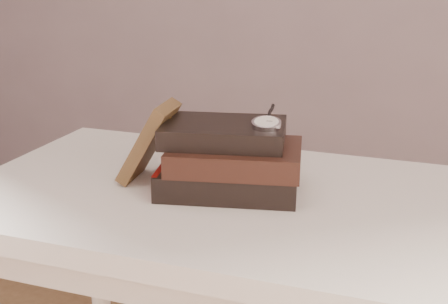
% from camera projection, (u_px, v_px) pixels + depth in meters
% --- Properties ---
extents(table, '(1.00, 0.60, 0.75)m').
position_uv_depth(table, '(224.00, 235.00, 1.18)').
color(table, silver).
rests_on(table, ground).
extents(book_stack, '(0.30, 0.23, 0.13)m').
position_uv_depth(book_stack, '(230.00, 160.00, 1.14)').
color(book_stack, black).
rests_on(book_stack, table).
extents(journal, '(0.12, 0.12, 0.16)m').
position_uv_depth(journal, '(149.00, 142.00, 1.18)').
color(journal, '#3F2B18').
rests_on(journal, table).
extents(pocket_watch, '(0.06, 0.16, 0.02)m').
position_uv_depth(pocket_watch, '(267.00, 123.00, 1.09)').
color(pocket_watch, silver).
rests_on(pocket_watch, book_stack).
extents(eyeglasses, '(0.13, 0.14, 0.05)m').
position_uv_depth(eyeglasses, '(190.00, 138.00, 1.23)').
color(eyeglasses, silver).
rests_on(eyeglasses, book_stack).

